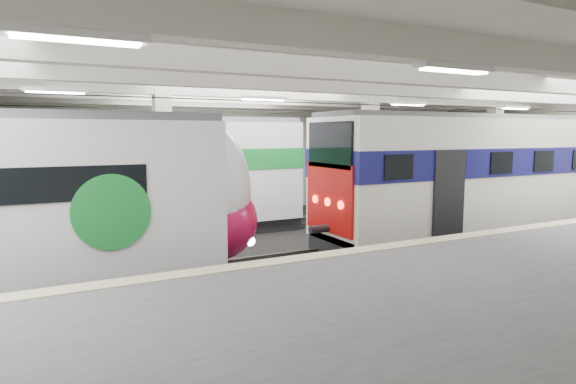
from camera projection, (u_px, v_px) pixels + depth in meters
station_hall at (324, 156)px, 12.28m from camera, size 36.00×24.00×5.75m
older_rer at (485, 174)px, 17.57m from camera, size 13.59×3.00×4.48m
far_train at (113, 177)px, 16.85m from camera, size 13.89×3.02×4.43m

